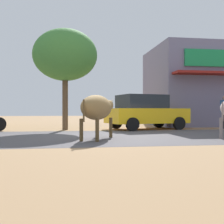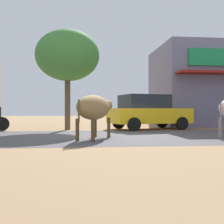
{
  "view_description": "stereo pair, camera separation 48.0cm",
  "coord_description": "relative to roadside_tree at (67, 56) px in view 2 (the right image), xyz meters",
  "views": [
    {
      "loc": [
        -1.16,
        -9.99,
        0.9
      ],
      "look_at": [
        0.57,
        1.23,
        0.84
      ],
      "focal_mm": 46.92,
      "sensor_mm": 36.0,
      "label": 1
    },
    {
      "loc": [
        -0.69,
        -10.05,
        0.9
      ],
      "look_at": [
        0.57,
        1.23,
        0.84
      ],
      "focal_mm": 46.92,
      "sensor_mm": 36.0,
      "label": 2
    }
  ],
  "objects": [
    {
      "name": "ground",
      "position": [
        1.24,
        -3.77,
        -3.46
      ],
      "size": [
        80.0,
        80.0,
        0.0
      ],
      "primitive_type": "plane",
      "color": "#A47E56"
    },
    {
      "name": "asphalt_road",
      "position": [
        1.24,
        -3.77,
        -3.46
      ],
      "size": [
        72.0,
        5.83,
        0.0
      ],
      "primitive_type": "cube",
      "color": "#4D494C",
      "rests_on": "ground"
    },
    {
      "name": "roadside_tree",
      "position": [
        0.0,
        0.0,
        0.0
      ],
      "size": [
        2.98,
        2.98,
        4.67
      ],
      "color": "brown",
      "rests_on": "ground"
    },
    {
      "name": "parked_hatchback_car",
      "position": [
        3.8,
        -0.15,
        -2.62
      ],
      "size": [
        4.08,
        2.66,
        1.64
      ],
      "color": "yellow",
      "rests_on": "ground"
    },
    {
      "name": "cow_near_brown",
      "position": [
        1.04,
        -4.6,
        -2.48
      ],
      "size": [
        1.57,
        2.69,
        1.38
      ],
      "color": "olive",
      "rests_on": "ground"
    }
  ]
}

